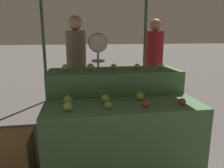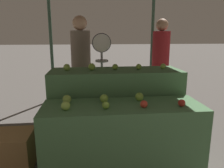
# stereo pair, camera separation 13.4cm
# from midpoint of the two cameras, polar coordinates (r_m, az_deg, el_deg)

# --- Properties ---
(display_counter_front) EXTENTS (1.63, 0.55, 0.83)m
(display_counter_front) POSITION_cam_midpoint_polar(r_m,az_deg,el_deg) (2.39, 4.40, -14.94)
(display_counter_front) COLOR #4C7A4C
(display_counter_front) RESTS_ON ground_plane
(display_counter_back) EXTENTS (1.63, 0.55, 1.09)m
(display_counter_back) POSITION_cam_midpoint_polar(r_m,az_deg,el_deg) (2.88, 2.27, -7.06)
(display_counter_back) COLOR #4C7A4C
(display_counter_back) RESTS_ON ground_plane
(apple_front_0) EXTENTS (0.09, 0.09, 0.09)m
(apple_front_0) POSITION_cam_midpoint_polar(r_m,az_deg,el_deg) (2.09, -10.21, -5.63)
(apple_front_0) COLOR #8EB247
(apple_front_0) RESTS_ON display_counter_front
(apple_front_1) EXTENTS (0.07, 0.07, 0.07)m
(apple_front_1) POSITION_cam_midpoint_polar(r_m,az_deg,el_deg) (2.10, 0.20, -5.54)
(apple_front_1) COLOR #7AA338
(apple_front_1) RESTS_ON display_counter_front
(apple_front_2) EXTENTS (0.07, 0.07, 0.07)m
(apple_front_2) POSITION_cam_midpoint_polar(r_m,az_deg,el_deg) (2.16, 10.09, -5.20)
(apple_front_2) COLOR red
(apple_front_2) RESTS_ON display_counter_front
(apple_front_3) EXTENTS (0.07, 0.07, 0.07)m
(apple_front_3) POSITION_cam_midpoint_polar(r_m,az_deg,el_deg) (2.29, 19.36, -4.72)
(apple_front_3) COLOR #AD281E
(apple_front_3) RESTS_ON display_counter_front
(apple_front_4) EXTENTS (0.09, 0.09, 0.09)m
(apple_front_4) POSITION_cam_midpoint_polar(r_m,az_deg,el_deg) (2.29, -10.08, -3.95)
(apple_front_4) COLOR #8EB247
(apple_front_4) RESTS_ON display_counter_front
(apple_front_5) EXTENTS (0.09, 0.09, 0.09)m
(apple_front_5) POSITION_cam_midpoint_polar(r_m,az_deg,el_deg) (2.28, -0.41, -3.80)
(apple_front_5) COLOR #84AD3D
(apple_front_5) RESTS_ON display_counter_front
(apple_front_6) EXTENTS (0.09, 0.09, 0.09)m
(apple_front_6) POSITION_cam_midpoint_polar(r_m,az_deg,el_deg) (2.36, 8.78, -3.33)
(apple_front_6) COLOR #84AD3D
(apple_front_6) RESTS_ON display_counter_front
(apple_back_0) EXTENTS (0.08, 0.08, 0.08)m
(apple_back_0) POSITION_cam_midpoint_polar(r_m,az_deg,el_deg) (2.71, -10.34, 4.31)
(apple_back_0) COLOR #8EB247
(apple_back_0) RESTS_ON display_counter_back
(apple_back_1) EXTENTS (0.09, 0.09, 0.09)m
(apple_back_1) POSITION_cam_midpoint_polar(r_m,az_deg,el_deg) (2.70, -3.90, 4.51)
(apple_back_1) COLOR #84AD3D
(apple_back_1) RESTS_ON display_counter_back
(apple_back_2) EXTENTS (0.07, 0.07, 0.07)m
(apple_back_2) POSITION_cam_midpoint_polar(r_m,az_deg,el_deg) (2.74, 2.22, 4.50)
(apple_back_2) COLOR #7AA338
(apple_back_2) RESTS_ON display_counter_back
(apple_back_3) EXTENTS (0.07, 0.07, 0.07)m
(apple_back_3) POSITION_cam_midpoint_polar(r_m,az_deg,el_deg) (2.79, 8.37, 4.50)
(apple_back_3) COLOR #84AD3D
(apple_back_3) RESTS_ON display_counter_back
(apple_back_4) EXTENTS (0.07, 0.07, 0.07)m
(apple_back_4) POSITION_cam_midpoint_polar(r_m,az_deg,el_deg) (2.89, 14.51, 4.50)
(apple_back_4) COLOR #8EB247
(apple_back_4) RESTS_ON display_counter_back
(produce_scale) EXTENTS (0.29, 0.20, 1.54)m
(produce_scale) POSITION_cam_midpoint_polar(r_m,az_deg,el_deg) (3.42, -1.56, 6.19)
(produce_scale) COLOR #99999E
(produce_scale) RESTS_ON ground_plane
(person_vendor_at_scale) EXTENTS (0.43, 0.43, 1.82)m
(person_vendor_at_scale) POSITION_cam_midpoint_polar(r_m,az_deg,el_deg) (3.75, -7.10, 5.87)
(person_vendor_at_scale) COLOR #2D2D38
(person_vendor_at_scale) RESTS_ON ground_plane
(person_customer_left) EXTENTS (0.37, 0.37, 1.82)m
(person_customer_left) POSITION_cam_midpoint_polar(r_m,az_deg,el_deg) (4.55, 13.40, 6.77)
(person_customer_left) COLOR #2D2D38
(person_customer_left) RESTS_ON ground_plane
(wooden_crate_side) EXTENTS (0.43, 0.43, 0.43)m
(wooden_crate_side) POSITION_cam_midpoint_polar(r_m,az_deg,el_deg) (2.82, -23.08, -15.86)
(wooden_crate_side) COLOR #9E7547
(wooden_crate_side) RESTS_ON ground_plane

